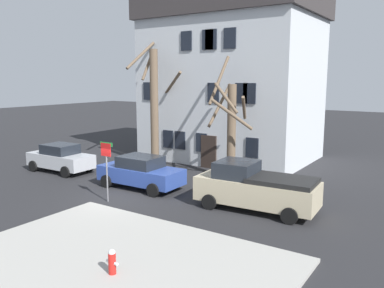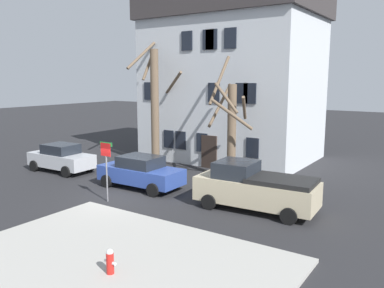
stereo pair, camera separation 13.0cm
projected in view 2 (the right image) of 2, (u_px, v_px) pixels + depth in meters
name	position (u px, v px, depth m)	size (l,w,h in m)	color
ground_plane	(120.00, 198.00, 18.85)	(120.00, 120.00, 0.00)	#262628
sidewalk_slab	(100.00, 271.00, 11.65)	(10.37, 8.51, 0.12)	#A8A59E
building_main	(233.00, 76.00, 27.79)	(11.59, 8.30, 11.55)	silver
tree_bare_near	(155.00, 104.00, 25.39)	(3.16, 2.88, 8.08)	brown
tree_bare_mid	(231.00, 125.00, 22.01)	(2.71, 2.71, 6.94)	brown
car_silver_sedan	(61.00, 158.00, 24.19)	(4.33, 2.07, 1.71)	#B7BABF
car_blue_sedan	(141.00, 172.00, 20.57)	(4.59, 2.12, 1.69)	#2D4799
pickup_truck_beige	(255.00, 187.00, 17.09)	(5.32, 2.45, 2.06)	#C6B793
fire_hydrant	(110.00, 261.00, 11.29)	(0.42, 0.22, 0.75)	red
street_sign_pole	(106.00, 160.00, 18.07)	(0.76, 0.07, 2.80)	slate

